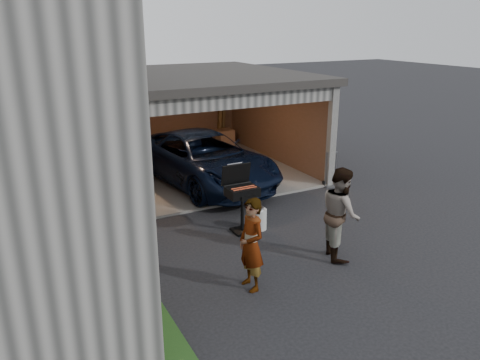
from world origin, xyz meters
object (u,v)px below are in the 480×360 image
object	(u,v)px
bbq_grill	(241,194)
hand_truck	(331,180)
woman	(251,245)
propane_tank	(259,219)
man	(340,213)
minivan	(203,161)
plywood_panel	(136,278)

from	to	relation	value
bbq_grill	hand_truck	size ratio (longest dim) A/B	1.47
woman	propane_tank	distance (m)	2.43
bbq_grill	propane_tank	world-z (taller)	bbq_grill
woman	propane_tank	bearing A→B (deg)	145.04
propane_tank	man	bearing A→B (deg)	-67.52
man	propane_tank	distance (m)	1.99
woman	bbq_grill	world-z (taller)	woman
woman	man	bearing A→B (deg)	94.95
minivan	hand_truck	world-z (taller)	minivan
woman	man	distance (m)	2.03
hand_truck	man	bearing A→B (deg)	-104.98
propane_tank	minivan	bearing A→B (deg)	88.11
man	plywood_panel	bearing A→B (deg)	110.14
minivan	man	world-z (taller)	man
minivan	plywood_panel	world-z (taller)	minivan
minivan	man	bearing A→B (deg)	-91.90
plywood_panel	man	bearing A→B (deg)	-0.93
woman	propane_tank	world-z (taller)	woman
man	bbq_grill	distance (m)	2.14
minivan	propane_tank	world-z (taller)	minivan
woman	plywood_panel	bearing A→B (deg)	-100.95
hand_truck	woman	bearing A→B (deg)	-120.42
bbq_grill	hand_truck	bearing A→B (deg)	22.25
man	bbq_grill	bearing A→B (deg)	52.41
woman	man	xyz separation A→B (m)	(2.02, 0.24, 0.08)
woman	man	size ratio (longest dim) A/B	0.91
plywood_panel	propane_tank	bearing A→B (deg)	28.18
bbq_grill	woman	bearing A→B (deg)	-113.66
man	plywood_panel	xyz separation A→B (m)	(-3.86, 0.06, -0.35)
bbq_grill	plywood_panel	distance (m)	3.28
minivan	bbq_grill	distance (m)	3.21
minivan	hand_truck	size ratio (longest dim) A/B	5.08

